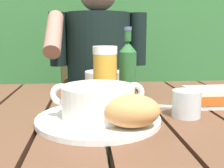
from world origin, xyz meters
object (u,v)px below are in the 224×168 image
table_knife (154,106)px  water_glass_small (186,104)px  beer_bottle (128,67)px  soup_bowl (98,100)px  butter_tub (210,97)px  chair_near_diner (98,111)px  bread_roll (132,111)px  serving_plate (98,119)px  diner_bowl (103,79)px  person_eating (98,74)px  beer_glass (105,73)px

table_knife → water_glass_small: bearing=-58.7°
beer_bottle → table_knife: bearing=-73.2°
soup_bowl → butter_tub: size_ratio=1.69×
chair_near_diner → bread_roll: bearing=-88.4°
serving_plate → table_knife: serving_plate is taller
bread_roll → butter_tub: bearing=36.1°
butter_tub → diner_bowl: (-0.29, 0.30, 0.01)m
serving_plate → person_eating: bearing=87.4°
person_eating → butter_tub: person_eating is taller
bread_roll → beer_bottle: 0.36m
person_eating → bread_roll: size_ratio=10.31×
table_knife → chair_near_diner: bearing=98.5°
person_eating → soup_bowl: (-0.03, -0.74, 0.05)m
beer_glass → table_knife: (0.13, -0.11, -0.08)m
beer_glass → table_knife: size_ratio=1.01×
serving_plate → soup_bowl: 0.04m
bread_roll → table_knife: bread_roll is taller
beer_bottle → butter_tub: beer_bottle is taller
chair_near_diner → beer_bottle: (0.07, -0.67, 0.35)m
soup_bowl → beer_bottle: 0.30m
bread_roll → butter_tub: bread_roll is taller
serving_plate → beer_glass: size_ratio=1.77×
beer_glass → bread_roll: bearing=-83.2°
bread_roll → table_knife: (0.10, 0.19, -0.04)m
beer_glass → water_glass_small: bearing=-46.6°
chair_near_diner → bread_roll: (0.03, -1.03, 0.30)m
soup_bowl → beer_glass: beer_glass is taller
diner_bowl → bread_roll: bearing=-86.6°
person_eating → beer_bottle: bearing=-80.6°
beer_bottle → water_glass_small: (0.11, -0.26, -0.06)m
soup_bowl → diner_bowl: soup_bowl is taller
water_glass_small → diner_bowl: water_glass_small is taller
beer_bottle → diner_bowl: 0.16m
soup_bowl → table_knife: bearing=34.0°
water_glass_small → diner_bowl: size_ratio=0.52×
table_knife → beer_bottle: bearing=106.8°
soup_bowl → bread_roll: bearing=-49.4°
person_eating → water_glass_small: size_ratio=17.45×
chair_near_diner → bread_roll: 1.07m
soup_bowl → table_knife: size_ratio=1.34×
soup_bowl → chair_near_diner: bearing=87.8°
chair_near_diner → beer_glass: size_ratio=6.16×
chair_near_diner → serving_plate: bearing=-92.2°
diner_bowl → butter_tub: bearing=-46.0°
table_knife → butter_tub: bearing=0.1°
beer_bottle → diner_bowl: bearing=120.3°
chair_near_diner → soup_bowl: bearing=-92.2°
serving_plate → bread_roll: 0.11m
beer_glass → water_glass_small: size_ratio=2.32×
soup_bowl → beer_glass: size_ratio=1.33×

